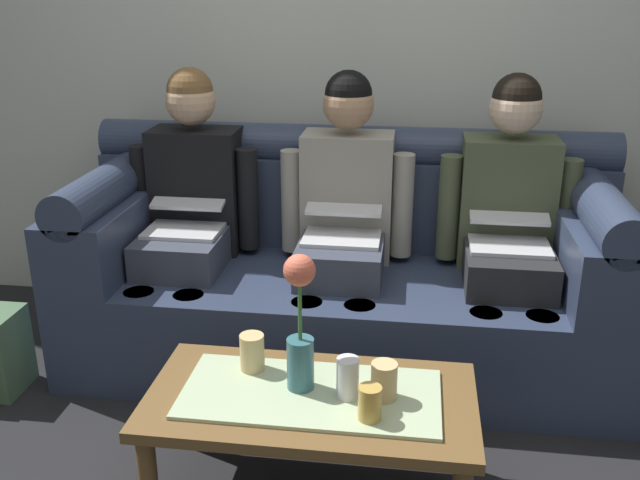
{
  "coord_description": "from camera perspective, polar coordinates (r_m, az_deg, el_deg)",
  "views": [
    {
      "loc": [
        0.28,
        -1.6,
        1.56
      ],
      "look_at": [
        -0.06,
        0.86,
        0.64
      ],
      "focal_mm": 39.67,
      "sensor_mm": 36.0,
      "label": 1
    }
  ],
  "objects": [
    {
      "name": "cup_far_center",
      "position": [
        2.04,
        4.04,
        -12.97
      ],
      "size": [
        0.07,
        0.07,
        0.1
      ],
      "primitive_type": "cylinder",
      "color": "gold",
      "rests_on": "coffee_table"
    },
    {
      "name": "couch",
      "position": [
        3.03,
        1.94,
        -2.83
      ],
      "size": [
        2.26,
        0.88,
        0.96
      ],
      "color": "#2D3851",
      "rests_on": "ground_plane"
    },
    {
      "name": "cup_near_left",
      "position": [
        2.28,
        -5.5,
        -9.0
      ],
      "size": [
        0.08,
        0.08,
        0.12
      ],
      "primitive_type": "cylinder",
      "color": "#DBB77A",
      "rests_on": "coffee_table"
    },
    {
      "name": "person_middle",
      "position": [
        2.92,
        2.0,
        2.33
      ],
      "size": [
        0.56,
        0.67,
        1.22
      ],
      "color": "#383D4C",
      "rests_on": "ground_plane"
    },
    {
      "name": "flower_vase",
      "position": [
        2.1,
        -1.62,
        -6.83
      ],
      "size": [
        0.09,
        0.09,
        0.43
      ],
      "color": "#336672",
      "rests_on": "coffee_table"
    },
    {
      "name": "coffee_table",
      "position": [
        2.21,
        -0.75,
        -13.43
      ],
      "size": [
        1.0,
        0.52,
        0.39
      ],
      "color": "brown",
      "rests_on": "ground_plane"
    },
    {
      "name": "person_right",
      "position": [
        2.94,
        14.96,
        1.71
      ],
      "size": [
        0.56,
        0.67,
        1.22
      ],
      "color": "#232326",
      "rests_on": "ground_plane"
    },
    {
      "name": "cup_near_right",
      "position": [
        2.13,
        2.24,
        -11.04
      ],
      "size": [
        0.07,
        0.07,
        0.13
      ],
      "primitive_type": "cylinder",
      "color": "silver",
      "rests_on": "coffee_table"
    },
    {
      "name": "cup_far_left",
      "position": [
        2.13,
        5.18,
        -11.24
      ],
      "size": [
        0.08,
        0.08,
        0.11
      ],
      "primitive_type": "cylinder",
      "color": "#DBB77A",
      "rests_on": "coffee_table"
    },
    {
      "name": "person_left",
      "position": [
        3.06,
        -10.45,
        2.82
      ],
      "size": [
        0.56,
        0.67,
        1.22
      ],
      "color": "#383D4C",
      "rests_on": "ground_plane"
    },
    {
      "name": "back_wall_patterned",
      "position": [
        3.32,
        3.19,
        18.38
      ],
      "size": [
        6.0,
        0.12,
        2.9
      ],
      "primitive_type": "cube",
      "color": "silver",
      "rests_on": "ground_plane"
    }
  ]
}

